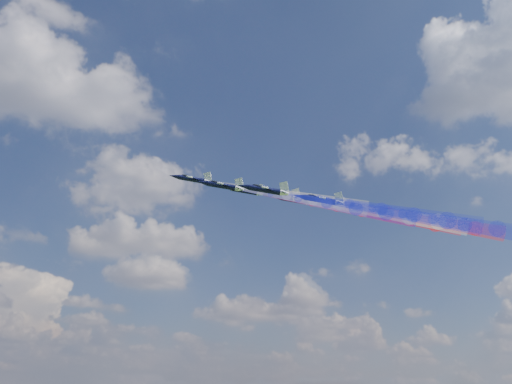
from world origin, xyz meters
name	(u,v)px	position (x,y,z in m)	size (l,w,h in m)	color
jet_lead	(192,179)	(-0.67, 9.28, 143.65)	(10.42, 13.03, 3.47)	black
trail_lead	(287,195)	(21.79, -4.42, 137.31)	(4.34, 42.62, 4.34)	white
jet_inner_left	(222,186)	(3.84, -4.38, 137.76)	(10.42, 13.03, 3.47)	black
trail_inner_left	(327,203)	(26.30, -18.08, 131.41)	(4.34, 42.62, 4.34)	#1820D0
jet_inner_right	(245,191)	(16.21, 13.11, 143.51)	(10.42, 13.03, 3.47)	black
trail_inner_right	(337,207)	(38.67, -0.59, 137.16)	(4.34, 42.62, 4.34)	red
jet_outer_left	(265,190)	(10.50, -17.53, 133.16)	(10.42, 13.03, 3.47)	black
trail_outer_left	(381,209)	(32.96, -31.24, 126.81)	(4.34, 42.62, 4.34)	#1820D0
jet_center_third	(280,196)	(21.01, -1.36, 138.05)	(10.42, 13.03, 3.47)	black
trail_center_third	(381,213)	(43.47, -15.06, 131.71)	(4.34, 42.62, 4.34)	white
jet_outer_right	(294,200)	(31.99, 13.48, 142.61)	(10.42, 13.03, 3.47)	black
trail_outer_right	(385,216)	(54.44, -0.22, 136.27)	(4.34, 42.62, 4.34)	red
jet_rear_left	(320,200)	(26.03, -15.37, 133.16)	(10.42, 13.03, 3.47)	black
trail_rear_left	(433,219)	(48.48, -29.07, 126.81)	(4.34, 42.62, 4.34)	#1820D0
jet_rear_right	(320,203)	(34.08, 0.38, 138.08)	(10.42, 13.03, 3.47)	black
trail_rear_right	(420,219)	(56.54, -13.32, 131.74)	(4.34, 42.62, 4.34)	red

